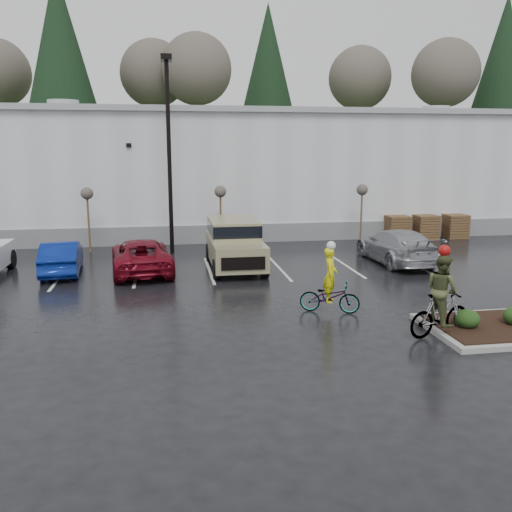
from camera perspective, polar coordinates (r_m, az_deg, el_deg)
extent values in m
plane|color=black|center=(15.78, 6.61, -7.63)|extent=(120.00, 120.00, 0.00)
cube|color=silver|center=(36.59, -2.84, 8.89)|extent=(60.00, 15.00, 7.00)
cube|color=slate|center=(29.44, -1.09, 2.40)|extent=(60.00, 0.12, 1.00)
cube|color=#999B9E|center=(36.61, -2.89, 14.45)|extent=(60.50, 15.50, 0.30)
cube|color=#2A401A|center=(59.50, -5.42, 9.37)|extent=(80.00, 25.00, 6.00)
cylinder|color=black|center=(26.32, -9.11, 9.94)|extent=(0.20, 0.20, 9.00)
cube|color=black|center=(26.61, -9.44, 19.88)|extent=(0.50, 1.00, 0.25)
cylinder|color=#49331D|center=(27.83, -17.19, 3.24)|extent=(0.10, 0.10, 2.80)
sphere|color=#4F463F|center=(27.67, -17.38, 6.31)|extent=(0.60, 0.60, 0.60)
cylinder|color=#49331D|center=(27.70, -3.73, 3.69)|extent=(0.10, 0.10, 2.80)
sphere|color=#4F463F|center=(27.54, -3.78, 6.78)|extent=(0.60, 0.60, 0.60)
cylinder|color=#49331D|center=(29.39, 11.01, 3.95)|extent=(0.10, 0.10, 2.80)
sphere|color=#4F463F|center=(29.24, 11.12, 6.87)|extent=(0.60, 0.60, 0.60)
cube|color=#49331D|center=(31.35, 14.62, 2.91)|extent=(1.20, 1.20, 1.35)
cube|color=#49331D|center=(32.08, 17.40, 2.94)|extent=(1.20, 1.20, 1.35)
cube|color=#49331D|center=(32.92, 20.20, 2.97)|extent=(1.20, 1.20, 1.35)
ellipsoid|color=#1C3813|center=(16.33, 21.34, -6.17)|extent=(0.70, 0.70, 0.52)
cylinder|color=gray|center=(17.06, 18.89, -2.87)|extent=(0.05, 0.05, 2.20)
cube|color=white|center=(16.88, 19.08, -0.07)|extent=(0.30, 0.02, 0.45)
cube|color=red|center=(16.87, 19.10, -0.08)|extent=(0.26, 0.02, 0.10)
imported|color=navy|center=(23.57, -19.78, -0.12)|extent=(1.80, 4.24, 1.36)
imported|color=maroon|center=(22.88, -11.99, 0.03)|extent=(2.81, 5.24, 1.40)
imported|color=#A8A9B0|center=(25.00, 14.55, 1.01)|extent=(2.30, 5.31, 1.52)
imported|color=#3F3F44|center=(17.22, 7.76, -4.30)|extent=(1.99, 1.31, 0.99)
imported|color=yellow|center=(17.04, 7.83, -1.97)|extent=(0.62, 0.74, 1.72)
sphere|color=silver|center=(16.85, 7.91, 1.08)|extent=(0.28, 0.28, 0.28)
imported|color=#3F3F44|center=(15.78, 18.80, -5.83)|extent=(2.05, 1.09, 1.23)
imported|color=#444B28|center=(15.59, 18.96, -3.36)|extent=(0.75, 1.05, 1.94)
sphere|color=#990C0C|center=(15.36, 19.22, 0.54)|extent=(0.32, 0.32, 0.32)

